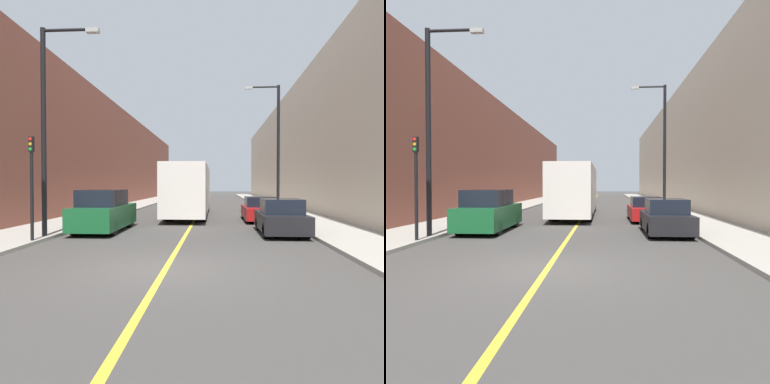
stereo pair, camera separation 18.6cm
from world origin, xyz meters
The scene contains 13 objects.
ground_plane centered at (0.00, 0.00, 0.00)m, with size 200.00×200.00×0.00m, color #3F3D3A.
sidewalk_left centered at (-6.74, 30.00, 0.07)m, with size 3.15×72.00×0.13m, color #9E998E.
sidewalk_right centered at (6.74, 30.00, 0.07)m, with size 3.15×72.00×0.13m, color #9E998E.
building_row_left centered at (-10.32, 30.00, 4.96)m, with size 4.00×72.00×9.92m, color brown.
building_row_right centered at (10.32, 30.00, 5.61)m, with size 4.00×72.00×11.23m, color beige.
road_center_line centered at (0.00, 30.00, 0.00)m, with size 0.16×72.00×0.01m, color gold.
bus centered at (-0.51, 16.02, 1.81)m, with size 2.52×12.38×3.37m.
parked_suv_left centered at (-3.85, 7.39, 0.89)m, with size 1.90×5.00×1.92m.
car_right_near centered at (4.09, 6.84, 0.69)m, with size 1.84×4.24×1.55m.
car_right_mid centered at (3.84, 12.69, 0.66)m, with size 1.85×4.61×1.44m.
street_lamp_left centered at (-5.29, 4.82, 4.70)m, with size 2.33×0.24×8.13m.
street_lamp_right centered at (5.29, 16.00, 4.97)m, with size 2.33×0.24×8.66m.
traffic_light centered at (-5.36, 3.63, 2.19)m, with size 0.16×0.18×3.76m.
Camera 2 is at (1.48, -9.47, 2.19)m, focal length 35.00 mm.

